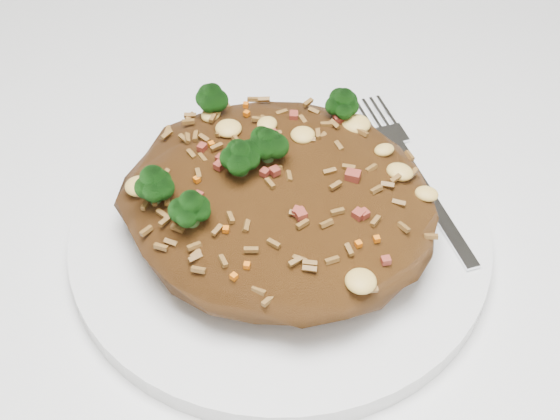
# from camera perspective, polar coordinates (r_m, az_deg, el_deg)

# --- Properties ---
(dining_table) EXTENTS (1.20, 0.80, 0.75)m
(dining_table) POSITION_cam_1_polar(r_m,az_deg,el_deg) (0.54, 11.03, -11.33)
(dining_table) COLOR white
(dining_table) RESTS_ON ground
(plate) EXTENTS (0.25, 0.25, 0.01)m
(plate) POSITION_cam_1_polar(r_m,az_deg,el_deg) (0.48, 0.00, -1.81)
(plate) COLOR white
(plate) RESTS_ON dining_table
(fried_rice) EXTENTS (0.19, 0.17, 0.07)m
(fried_rice) POSITION_cam_1_polar(r_m,az_deg,el_deg) (0.45, -0.10, 1.45)
(fried_rice) COLOR brown
(fried_rice) RESTS_ON plate
(fork) EXTENTS (0.12, 0.13, 0.00)m
(fork) POSITION_cam_1_polar(r_m,az_deg,el_deg) (0.50, 10.18, 1.96)
(fork) COLOR silver
(fork) RESTS_ON plate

